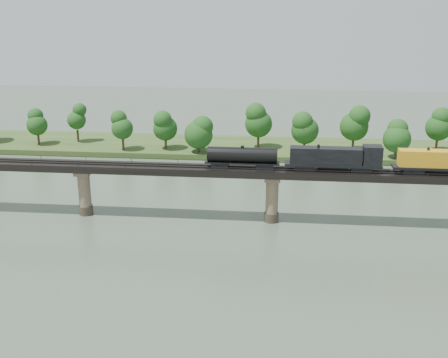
# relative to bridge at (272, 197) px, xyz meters

# --- Properties ---
(ground) EXTENTS (400.00, 400.00, 0.00)m
(ground) POSITION_rel_bridge_xyz_m (0.00, -30.00, -5.46)
(ground) COLOR #3C4B3B
(ground) RESTS_ON ground
(far_bank) EXTENTS (300.00, 24.00, 1.60)m
(far_bank) POSITION_rel_bridge_xyz_m (0.00, 55.00, -4.66)
(far_bank) COLOR #2F481C
(far_bank) RESTS_ON ground
(bridge) EXTENTS (236.00, 30.00, 11.50)m
(bridge) POSITION_rel_bridge_xyz_m (0.00, 0.00, 0.00)
(bridge) COLOR #473A2D
(bridge) RESTS_ON ground
(bridge_superstructure) EXTENTS (220.00, 4.90, 0.75)m
(bridge_superstructure) POSITION_rel_bridge_xyz_m (0.00, 0.00, 6.33)
(bridge_superstructure) COLOR black
(bridge_superstructure) RESTS_ON bridge
(far_treeline) EXTENTS (289.06, 17.54, 13.60)m
(far_treeline) POSITION_rel_bridge_xyz_m (-8.21, 50.52, 3.37)
(far_treeline) COLOR #382619
(far_treeline) RESTS_ON far_bank
(freight_train) EXTENTS (78.09, 3.04, 5.38)m
(freight_train) POSITION_rel_bridge_xyz_m (26.37, -0.00, 8.61)
(freight_train) COLOR black
(freight_train) RESTS_ON bridge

